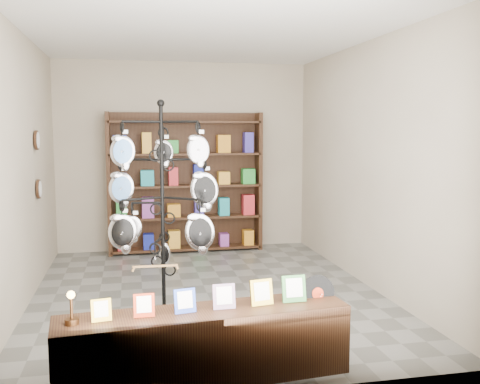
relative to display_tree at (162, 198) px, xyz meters
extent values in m
plane|color=slate|center=(0.57, 1.00, -1.28)|extent=(5.00, 5.00, 0.00)
plane|color=#B9AD95|center=(0.57, 3.50, 0.22)|extent=(4.00, 0.00, 4.00)
plane|color=#B9AD95|center=(0.57, -1.50, 0.22)|extent=(4.00, 0.00, 4.00)
plane|color=#B9AD95|center=(-1.43, 1.00, 0.22)|extent=(0.00, 5.00, 5.00)
plane|color=#B9AD95|center=(2.57, 1.00, 0.22)|extent=(0.00, 5.00, 5.00)
plane|color=white|center=(0.57, 1.00, 1.72)|extent=(5.00, 5.00, 0.00)
cylinder|color=black|center=(0.00, 0.00, -1.26)|extent=(0.50, 0.50, 0.03)
cylinder|color=black|center=(0.00, 0.00, -0.20)|extent=(0.04, 0.04, 2.15)
sphere|color=black|center=(0.00, 0.00, 0.90)|extent=(0.07, 0.07, 0.07)
ellipsoid|color=silver|center=(0.03, 0.22, -0.60)|extent=(0.12, 0.05, 0.23)
cube|color=tan|center=(-0.09, -0.29, -0.59)|extent=(0.41, 0.03, 0.04)
cube|color=black|center=(0.24, -1.20, -1.00)|extent=(2.28, 0.67, 0.55)
cube|color=gold|center=(-0.53, -1.27, -0.64)|extent=(0.15, 0.06, 0.16)
cube|color=#B3290E|center=(-0.22, -1.24, -0.64)|extent=(0.16, 0.07, 0.17)
cube|color=#263FA5|center=(0.08, -1.21, -0.63)|extent=(0.17, 0.07, 0.18)
cube|color=#E54C33|center=(0.39, -1.19, -0.63)|extent=(0.18, 0.07, 0.19)
cube|color=gold|center=(0.69, -1.16, -0.62)|extent=(0.19, 0.08, 0.20)
cube|color=#337233|center=(0.97, -1.13, -0.62)|extent=(0.20, 0.08, 0.21)
cylinder|color=black|center=(1.20, -1.06, -0.70)|extent=(0.31, 0.10, 0.30)
cylinder|color=#B3290E|center=(1.20, -1.06, -0.70)|extent=(0.10, 0.04, 0.10)
cylinder|color=#482A14|center=(-0.73, -1.29, -0.71)|extent=(0.10, 0.10, 0.04)
cylinder|color=#482A14|center=(-0.73, -1.29, -0.61)|extent=(0.02, 0.02, 0.14)
sphere|color=#FFBF59|center=(-0.73, -1.29, -0.51)|extent=(0.06, 0.06, 0.06)
cube|color=black|center=(0.57, 3.44, -0.18)|extent=(2.40, 0.04, 2.20)
cube|color=black|center=(-0.61, 3.28, -0.18)|extent=(0.06, 0.36, 2.20)
cube|color=black|center=(1.75, 3.28, -0.18)|extent=(0.06, 0.36, 2.20)
cube|color=black|center=(0.57, 3.28, -1.23)|extent=(2.36, 0.36, 0.04)
cube|color=black|center=(0.57, 3.28, -0.73)|extent=(2.36, 0.36, 0.03)
cube|color=black|center=(0.57, 3.28, -0.23)|extent=(2.36, 0.36, 0.04)
cube|color=black|center=(0.57, 3.28, 0.27)|extent=(2.36, 0.36, 0.04)
cube|color=black|center=(0.57, 3.28, 0.77)|extent=(2.36, 0.36, 0.04)
cylinder|color=black|center=(-1.40, 1.80, 0.52)|extent=(0.03, 0.24, 0.24)
cylinder|color=black|center=(-1.40, 1.80, -0.08)|extent=(0.03, 0.24, 0.24)
camera|label=1|loc=(-0.31, -5.12, 0.64)|focal=40.00mm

